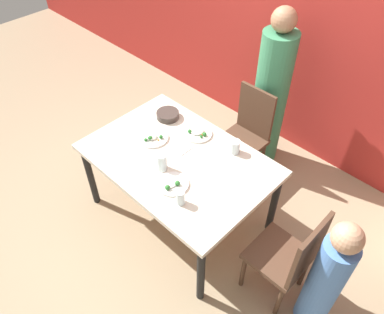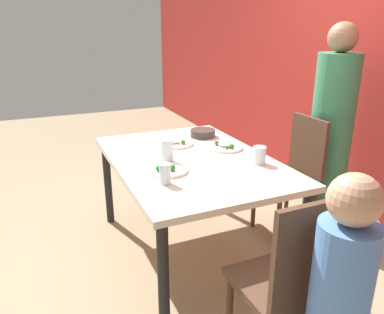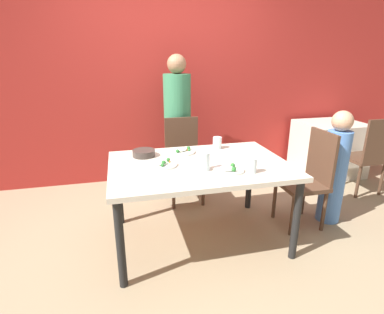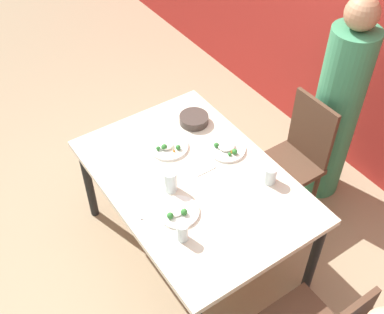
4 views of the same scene
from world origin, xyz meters
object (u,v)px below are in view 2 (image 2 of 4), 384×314
chair_child_spot (290,280)px  person_child (336,314)px  chair_adult_spot (294,174)px  person_adult (330,137)px  plate_rice_adult (226,146)px  glass_water_tall (167,151)px  bowl_curry (203,133)px

chair_child_spot → person_child: 0.28m
chair_adult_spot → person_adult: bearing=90.0°
person_adult → plate_rice_adult: person_adult is taller
plate_rice_adult → glass_water_tall: glass_water_tall is taller
glass_water_tall → person_adult: bearing=88.1°
glass_water_tall → chair_adult_spot: bearing=87.5°
glass_water_tall → plate_rice_adult: bearing=100.3°
chair_child_spot → plate_rice_adult: size_ratio=3.81×
chair_adult_spot → plate_rice_adult: 0.61m
chair_child_spot → glass_water_tall: bearing=-80.4°
person_adult → plate_rice_adult: (-0.13, -0.86, -0.00)m
bowl_curry → glass_water_tall: glass_water_tall is taller
chair_adult_spot → person_child: 1.56m
bowl_curry → chair_child_spot: bearing=-10.5°
person_adult → plate_rice_adult: 0.87m
chair_adult_spot → chair_child_spot: bearing=-38.9°
bowl_curry → glass_water_tall: size_ratio=1.37×
bowl_curry → chair_adult_spot: bearing=49.0°
bowl_curry → glass_water_tall: bearing=-46.7°
person_child → glass_water_tall: (-1.36, -0.18, 0.27)m
chair_child_spot → glass_water_tall: size_ratio=6.36×
bowl_curry → plate_rice_adult: 0.35m
chair_child_spot → person_child: (0.28, 0.00, 0.04)m
chair_child_spot → chair_adult_spot: bearing=-128.9°
chair_child_spot → person_adult: 1.57m
chair_adult_spot → person_adult: (0.00, 0.33, 0.25)m
person_adult → plate_rice_adult: size_ratio=6.57×
person_adult → plate_rice_adult: bearing=-98.8°
chair_child_spot → glass_water_tall: chair_child_spot is taller
person_adult → glass_water_tall: bearing=-91.9°
person_adult → bowl_curry: person_adult is taller
plate_rice_adult → person_adult: bearing=81.2°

